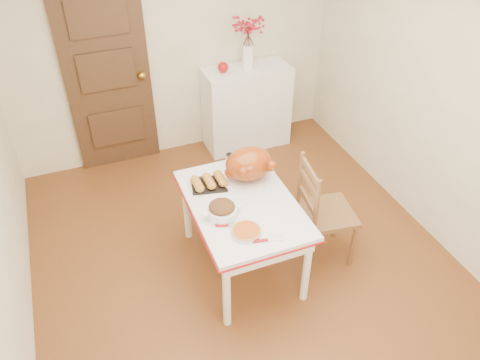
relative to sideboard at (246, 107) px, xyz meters
name	(u,v)px	position (x,y,z in m)	size (l,w,h in m)	color
floor	(245,262)	(-0.74, -1.78, -0.47)	(3.50, 4.00, 0.00)	brown
wall_back	(172,43)	(-0.74, 0.22, 0.78)	(3.50, 0.00, 2.50)	beige
wall_right	(443,100)	(1.01, -1.78, 0.78)	(0.00, 4.00, 2.50)	beige
door_back	(107,75)	(-1.44, 0.19, 0.56)	(0.85, 0.06, 2.06)	#3A2714
sideboard	(246,107)	(0.00, 0.00, 0.00)	(0.95, 0.42, 0.95)	white
kitchen_table	(242,235)	(-0.77, -1.79, -0.12)	(0.82, 1.19, 0.71)	white
chair_oak	(327,211)	(-0.06, -1.92, 0.02)	(0.44, 0.44, 0.99)	brown
berry_vase	(248,44)	(0.01, 0.00, 0.74)	(0.27, 0.27, 0.53)	white
apple	(223,67)	(-0.27, 0.00, 0.53)	(0.11, 0.11, 0.11)	#A01212
turkey_platter	(249,165)	(-0.61, -1.55, 0.38)	(0.46, 0.37, 0.29)	#9B3F18
pumpkin_pie	(246,231)	(-0.87, -2.13, 0.26)	(0.22, 0.22, 0.05)	#AF4B17
stuffing_dish	(222,210)	(-0.97, -1.88, 0.29)	(0.29, 0.23, 0.11)	#493018
rolls_tray	(209,182)	(-0.94, -1.50, 0.27)	(0.28, 0.22, 0.08)	#AA7522
pie_server	(269,240)	(-0.75, -2.25, 0.24)	(0.23, 0.06, 0.01)	silver
carving_knife	(233,225)	(-0.93, -2.02, 0.24)	(0.26, 0.06, 0.01)	silver
drinking_glass	(230,160)	(-0.68, -1.29, 0.29)	(0.06, 0.06, 0.11)	white
shaker_pair	(248,158)	(-0.52, -1.31, 0.28)	(0.08, 0.03, 0.08)	white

